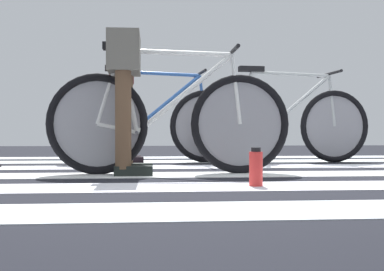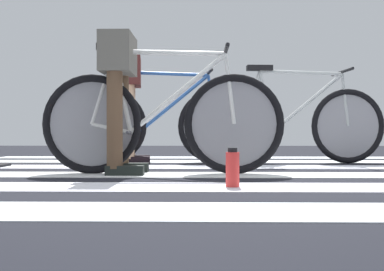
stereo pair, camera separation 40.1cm
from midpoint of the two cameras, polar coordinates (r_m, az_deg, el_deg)
ground at (r=3.64m, az=7.40°, el=-4.48°), size 18.00×14.00×0.02m
crosswalk_markings at (r=3.76m, az=7.10°, el=-4.15°), size 5.32×4.26×0.00m
bicycle_1_of_3 at (r=3.44m, az=-0.22°, el=1.82°), size 1.74×0.52×0.93m
cyclist_1_of_3 at (r=3.48m, az=-5.37°, el=6.10°), size 0.31×0.41×1.00m
bicycle_2_of_3 at (r=4.73m, az=14.52°, el=1.42°), size 1.73×0.52×0.93m
bicycle_3_of_3 at (r=4.68m, az=-1.13°, el=1.45°), size 1.73×0.52×0.93m
cyclist_3_of_3 at (r=4.68m, az=-4.94°, el=4.84°), size 0.35×0.43×1.02m
water_bottle at (r=2.64m, az=9.17°, el=-3.90°), size 0.07×0.07×0.22m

